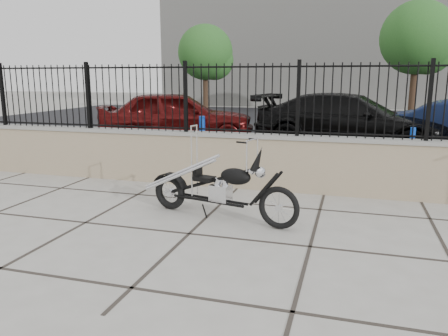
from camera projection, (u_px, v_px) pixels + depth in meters
name	position (u px, v px, depth m)	size (l,w,h in m)	color
ground_plane	(189.00, 234.00, 5.48)	(90.00, 90.00, 0.00)	#99968E
parking_lot	(303.00, 127.00, 17.21)	(30.00, 30.00, 0.00)	black
retaining_wall	(239.00, 161.00, 7.73)	(14.00, 0.36, 0.96)	gray
iron_fence	(240.00, 99.00, 7.51)	(14.00, 0.08, 1.20)	black
background_building	(329.00, 46.00, 29.53)	(22.00, 6.00, 8.00)	beige
chopper_motorcycle	(218.00, 172.00, 5.97)	(2.17, 0.38, 1.30)	black
car_red	(177.00, 117.00, 12.96)	(1.83, 4.55, 1.55)	#480A0A
car_black	(350.00, 122.00, 11.77)	(2.10, 5.17, 1.50)	black
bollard_a	(202.00, 141.00, 9.62)	(0.13, 0.13, 1.09)	#0B2BB1
bollard_b	(411.00, 149.00, 9.08)	(0.11, 0.11, 0.91)	#0C1EBF
tree_left	(205.00, 50.00, 21.98)	(2.76, 2.76, 4.66)	#382619
tree_right	(418.00, 34.00, 18.90)	(3.17, 3.17, 5.34)	#382619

